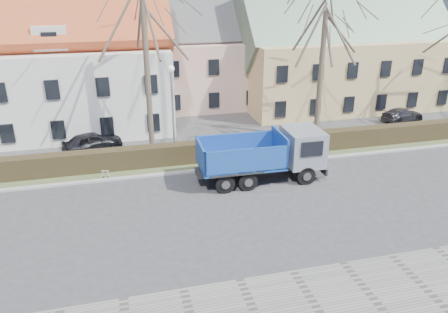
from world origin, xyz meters
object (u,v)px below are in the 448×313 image
object	(u,v)px
parked_car_b	(403,115)
streetlight	(173,113)
cart_frame	(102,174)
dump_truck	(257,156)
parked_car_a	(92,142)

from	to	relation	value
parked_car_b	streetlight	bearing A→B (deg)	90.69
parked_car_b	cart_frame	bearing A→B (deg)	93.63
dump_truck	streetlight	distance (m)	6.28
dump_truck	streetlight	world-z (taller)	streetlight
dump_truck	parked_car_b	world-z (taller)	dump_truck
streetlight	cart_frame	bearing A→B (deg)	-155.35
parked_car_b	parked_car_a	bearing A→B (deg)	82.39
dump_truck	parked_car_b	size ratio (longest dim) A/B	2.04
parked_car_a	parked_car_b	distance (m)	24.57
dump_truck	parked_car_a	world-z (taller)	dump_truck
cart_frame	parked_car_b	bearing A→B (deg)	13.14
cart_frame	parked_car_b	world-z (taller)	parked_car_b
cart_frame	dump_truck	bearing A→B (deg)	-14.91
parked_car_b	dump_truck	bearing A→B (deg)	108.02
dump_truck	cart_frame	world-z (taller)	dump_truck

